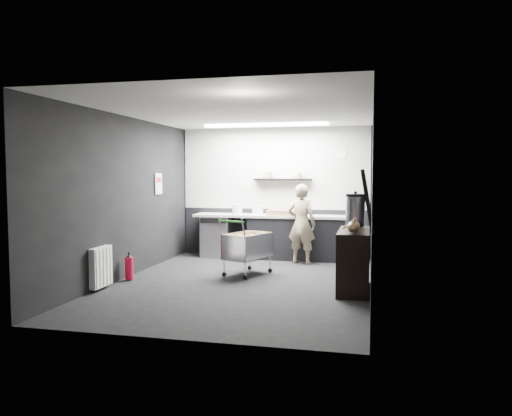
# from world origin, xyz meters

# --- Properties ---
(floor) EXTENTS (5.50, 5.50, 0.00)m
(floor) POSITION_xyz_m (0.00, 0.00, 0.00)
(floor) COLOR black
(floor) RESTS_ON ground
(ceiling) EXTENTS (5.50, 5.50, 0.00)m
(ceiling) POSITION_xyz_m (0.00, 0.00, 2.70)
(ceiling) COLOR silver
(ceiling) RESTS_ON wall_back
(wall_back) EXTENTS (5.50, 0.00, 5.50)m
(wall_back) POSITION_xyz_m (0.00, 2.75, 1.35)
(wall_back) COLOR black
(wall_back) RESTS_ON floor
(wall_front) EXTENTS (5.50, 0.00, 5.50)m
(wall_front) POSITION_xyz_m (0.00, -2.75, 1.35)
(wall_front) COLOR black
(wall_front) RESTS_ON floor
(wall_left) EXTENTS (0.00, 5.50, 5.50)m
(wall_left) POSITION_xyz_m (-2.00, 0.00, 1.35)
(wall_left) COLOR black
(wall_left) RESTS_ON floor
(wall_right) EXTENTS (0.00, 5.50, 5.50)m
(wall_right) POSITION_xyz_m (2.00, 0.00, 1.35)
(wall_right) COLOR black
(wall_right) RESTS_ON floor
(kitchen_wall_panel) EXTENTS (3.95, 0.02, 1.70)m
(kitchen_wall_panel) POSITION_xyz_m (0.00, 2.73, 1.85)
(kitchen_wall_panel) COLOR silver
(kitchen_wall_panel) RESTS_ON wall_back
(dado_panel) EXTENTS (3.95, 0.02, 1.00)m
(dado_panel) POSITION_xyz_m (0.00, 2.73, 0.50)
(dado_panel) COLOR black
(dado_panel) RESTS_ON wall_back
(floating_shelf) EXTENTS (1.20, 0.22, 0.04)m
(floating_shelf) POSITION_xyz_m (0.20, 2.62, 1.62)
(floating_shelf) COLOR black
(floating_shelf) RESTS_ON wall_back
(wall_clock) EXTENTS (0.20, 0.03, 0.20)m
(wall_clock) POSITION_xyz_m (1.40, 2.72, 2.15)
(wall_clock) COLOR white
(wall_clock) RESTS_ON wall_back
(poster) EXTENTS (0.02, 0.30, 0.40)m
(poster) POSITION_xyz_m (-1.98, 1.30, 1.55)
(poster) COLOR silver
(poster) RESTS_ON wall_left
(poster_red_band) EXTENTS (0.02, 0.22, 0.10)m
(poster_red_band) POSITION_xyz_m (-1.98, 1.30, 1.62)
(poster_red_band) COLOR red
(poster_red_band) RESTS_ON poster
(radiator) EXTENTS (0.10, 0.50, 0.60)m
(radiator) POSITION_xyz_m (-1.94, -0.90, 0.35)
(radiator) COLOR white
(radiator) RESTS_ON wall_left
(ceiling_strip) EXTENTS (2.40, 0.20, 0.04)m
(ceiling_strip) POSITION_xyz_m (0.00, 1.85, 2.67)
(ceiling_strip) COLOR white
(ceiling_strip) RESTS_ON ceiling
(prep_counter) EXTENTS (3.20, 0.61, 0.90)m
(prep_counter) POSITION_xyz_m (0.14, 2.42, 0.46)
(prep_counter) COLOR black
(prep_counter) RESTS_ON floor
(person) EXTENTS (0.64, 0.50, 1.55)m
(person) POSITION_xyz_m (0.69, 1.97, 0.77)
(person) COLOR beige
(person) RESTS_ON floor
(shopping_cart) EXTENTS (0.84, 1.08, 0.97)m
(shopping_cart) POSITION_xyz_m (-0.08, 0.70, 0.46)
(shopping_cart) COLOR silver
(shopping_cart) RESTS_ON floor
(sideboard) EXTENTS (0.52, 1.21, 1.81)m
(sideboard) POSITION_xyz_m (1.76, -0.05, 0.58)
(sideboard) COLOR black
(sideboard) RESTS_ON floor
(fire_extinguisher) EXTENTS (0.13, 0.13, 0.44)m
(fire_extinguisher) POSITION_xyz_m (-1.85, -0.19, 0.22)
(fire_extinguisher) COLOR #B60C27
(fire_extinguisher) RESTS_ON floor
(cardboard_box) EXTENTS (0.56, 0.45, 0.11)m
(cardboard_box) POSITION_xyz_m (0.22, 2.37, 0.95)
(cardboard_box) COLOR olive
(cardboard_box) RESTS_ON prep_counter
(pink_tub) EXTENTS (0.20, 0.20, 0.20)m
(pink_tub) POSITION_xyz_m (-0.72, 2.42, 1.00)
(pink_tub) COLOR beige
(pink_tub) RESTS_ON prep_counter
(white_container) EXTENTS (0.22, 0.17, 0.18)m
(white_container) POSITION_xyz_m (-0.27, 2.37, 0.99)
(white_container) COLOR white
(white_container) RESTS_ON prep_counter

